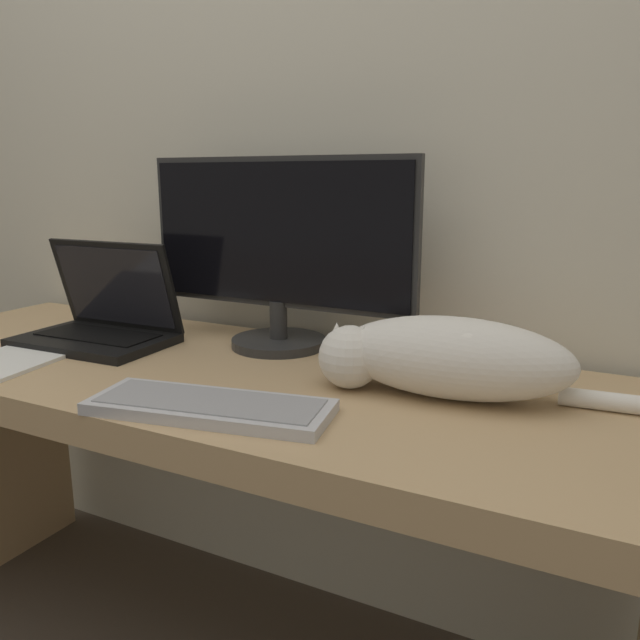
# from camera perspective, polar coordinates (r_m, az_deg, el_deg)

# --- Properties ---
(wall_back) EXTENTS (6.40, 0.06, 2.60)m
(wall_back) POSITION_cam_1_polar(r_m,az_deg,el_deg) (1.57, -1.42, 20.00)
(wall_back) COLOR beige
(wall_back) RESTS_ON ground_plane
(desk) EXTENTS (1.76, 0.64, 0.73)m
(desk) POSITION_cam_1_polar(r_m,az_deg,el_deg) (1.34, -9.05, -9.89)
(desk) COLOR tan
(desk) RESTS_ON ground_plane
(monitor) EXTENTS (0.66, 0.22, 0.42)m
(monitor) POSITION_cam_1_polar(r_m,az_deg,el_deg) (1.40, -3.88, 6.47)
(monitor) COLOR #282828
(monitor) RESTS_ON desk
(laptop) EXTENTS (0.35, 0.24, 0.24)m
(laptop) POSITION_cam_1_polar(r_m,az_deg,el_deg) (1.55, -19.38, -0.22)
(laptop) COLOR black
(laptop) RESTS_ON desk
(external_keyboard) EXTENTS (0.42, 0.22, 0.02)m
(external_keyboard) POSITION_cam_1_polar(r_m,az_deg,el_deg) (1.05, -10.02, -7.79)
(external_keyboard) COLOR #BCBCC1
(external_keyboard) RESTS_ON desk
(cat) EXTENTS (0.60, 0.20, 0.14)m
(cat) POSITION_cam_1_polar(r_m,az_deg,el_deg) (1.12, 11.20, -3.24)
(cat) COLOR silver
(cat) RESTS_ON desk
(paper_notepad) EXTENTS (0.21, 0.27, 0.01)m
(paper_notepad) POSITION_cam_1_polar(r_m,az_deg,el_deg) (1.46, -26.80, -3.44)
(paper_notepad) COLOR white
(paper_notepad) RESTS_ON desk
(small_toy) EXTENTS (0.04, 0.04, 0.04)m
(small_toy) POSITION_cam_1_polar(r_m,az_deg,el_deg) (1.29, 12.50, -3.51)
(small_toy) COLOR red
(small_toy) RESTS_ON desk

